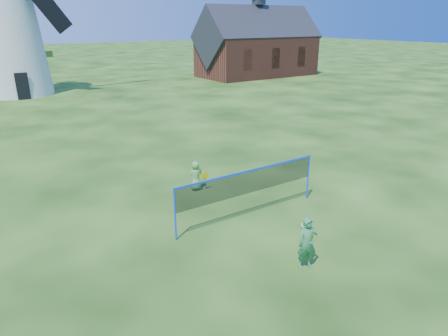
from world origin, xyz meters
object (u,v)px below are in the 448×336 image
badminton_net (249,183)px  player_girl (307,243)px  chapel (258,46)px  windmill (6,19)px  player_boy (196,176)px  play_ball (304,226)px

badminton_net → player_girl: bearing=-99.0°
chapel → player_girl: size_ratio=9.77×
windmill → player_girl: 31.71m
windmill → badminton_net: (2.36, -28.26, -4.69)m
windmill → player_boy: (2.12, -25.48, -5.30)m
chapel → player_girl: chapel is taller
player_boy → badminton_net: bearing=108.9°
badminton_net → player_boy: badminton_net is taller
windmill → chapel: (23.95, -1.22, -2.72)m
play_ball → player_boy: bearing=104.7°
play_ball → chapel: bearing=54.1°
windmill → chapel: size_ratio=1.27×
chapel → badminton_net: bearing=-128.6°
windmill → badminton_net: 28.74m
chapel → player_girl: (-22.06, -30.01, -2.44)m
windmill → chapel: windmill is taller
badminton_net → player_boy: (-0.24, 2.78, -0.61)m
player_girl → play_ball: size_ratio=6.09×
player_boy → play_ball: (1.13, -4.31, -0.42)m
windmill → chapel: 24.13m
chapel → player_girl: 37.32m
player_boy → windmill: bearing=-71.3°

